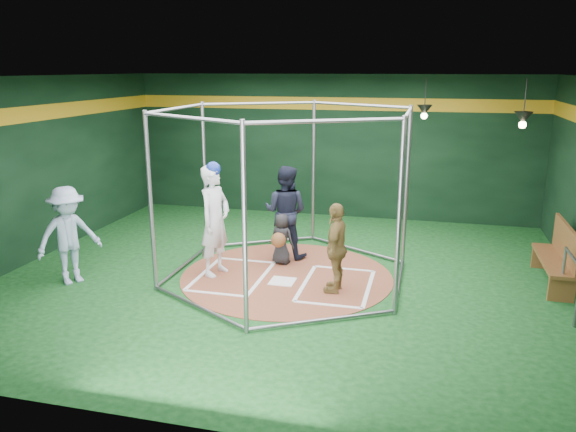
% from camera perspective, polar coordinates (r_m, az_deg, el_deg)
% --- Properties ---
extents(room_shell, '(10.10, 9.10, 3.53)m').
position_cam_1_polar(room_shell, '(9.69, -0.13, 3.61)').
color(room_shell, '#0D3913').
rests_on(room_shell, ground).
extents(clay_disc, '(3.80, 3.80, 0.01)m').
position_cam_1_polar(clay_disc, '(10.17, -0.14, -6.11)').
color(clay_disc, brown).
rests_on(clay_disc, ground).
extents(home_plate, '(0.43, 0.43, 0.01)m').
position_cam_1_polar(home_plate, '(9.89, -0.57, -6.65)').
color(home_plate, white).
rests_on(home_plate, clay_disc).
extents(batter_box_left, '(1.17, 1.77, 0.01)m').
position_cam_1_polar(batter_box_left, '(10.21, -5.69, -6.04)').
color(batter_box_left, white).
rests_on(batter_box_left, clay_disc).
extents(batter_box_right, '(1.17, 1.77, 0.01)m').
position_cam_1_polar(batter_box_right, '(9.76, 4.95, -7.02)').
color(batter_box_right, white).
rests_on(batter_box_right, clay_disc).
extents(batting_cage, '(4.05, 4.67, 3.00)m').
position_cam_1_polar(batting_cage, '(9.74, -0.14, 2.13)').
color(batting_cage, gray).
rests_on(batting_cage, ground).
extents(pendant_lamp_near, '(0.34, 0.34, 0.90)m').
position_cam_1_polar(pendant_lamp_near, '(12.84, 13.69, 10.39)').
color(pendant_lamp_near, black).
rests_on(pendant_lamp_near, room_shell).
extents(pendant_lamp_far, '(0.34, 0.34, 0.90)m').
position_cam_1_polar(pendant_lamp_far, '(11.36, 22.78, 9.15)').
color(pendant_lamp_far, black).
rests_on(pendant_lamp_far, room_shell).
extents(batter_figure, '(0.63, 0.82, 2.06)m').
position_cam_1_polar(batter_figure, '(10.06, -7.44, -0.36)').
color(batter_figure, silver).
rests_on(batter_figure, clay_disc).
extents(visitor_leopard, '(0.42, 0.91, 1.51)m').
position_cam_1_polar(visitor_leopard, '(9.30, 4.94, -3.22)').
color(visitor_leopard, '#A78847').
rests_on(visitor_leopard, clay_disc).
extents(catcher_figure, '(0.54, 0.60, 0.98)m').
position_cam_1_polar(catcher_figure, '(10.62, -0.68, -2.34)').
color(catcher_figure, black).
rests_on(catcher_figure, clay_disc).
extents(umpire, '(0.96, 0.79, 1.82)m').
position_cam_1_polar(umpire, '(10.94, -0.26, 0.43)').
color(umpire, black).
rests_on(umpire, clay_disc).
extents(bystander_blue, '(1.15, 1.27, 1.71)m').
position_cam_1_polar(bystander_blue, '(10.34, -21.41, -1.86)').
color(bystander_blue, '#9AAFCC').
rests_on(bystander_blue, ground).
extents(dugout_bench, '(0.42, 1.81, 1.06)m').
position_cam_1_polar(dugout_bench, '(10.72, 25.83, -3.53)').
color(dugout_bench, brown).
rests_on(dugout_bench, ground).
extents(steel_railing, '(0.05, 1.05, 0.91)m').
position_cam_1_polar(steel_railing, '(9.51, 26.83, -5.43)').
color(steel_railing, gray).
rests_on(steel_railing, ground).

